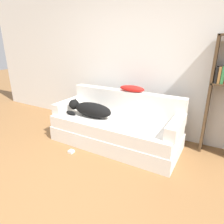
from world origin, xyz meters
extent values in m
plane|color=olive|center=(0.00, 0.00, 0.00)|extent=(20.00, 20.00, 0.00)
cube|color=white|center=(0.00, 2.25, 1.35)|extent=(7.34, 0.06, 2.70)
cube|color=silver|center=(0.04, 1.52, 0.12)|extent=(2.07, 0.88, 0.24)
cube|color=silver|center=(0.04, 1.51, 0.34)|extent=(2.03, 0.84, 0.20)
cube|color=silver|center=(0.04, 1.89, 0.64)|extent=(2.03, 0.15, 0.39)
cube|color=silver|center=(-0.92, 1.51, 0.53)|extent=(0.15, 0.69, 0.17)
cube|color=silver|center=(1.00, 1.51, 0.53)|extent=(0.15, 0.69, 0.17)
ellipsoid|color=black|center=(-0.33, 1.43, 0.56)|extent=(0.69, 0.27, 0.24)
sphere|color=black|center=(-0.72, 1.43, 0.59)|extent=(0.18, 0.18, 0.18)
cone|color=black|center=(-0.72, 1.38, 0.66)|extent=(0.06, 0.06, 0.08)
cone|color=black|center=(-0.72, 1.48, 0.66)|extent=(0.06, 0.06, 0.08)
ellipsoid|color=black|center=(-0.70, 1.31, 0.48)|extent=(0.21, 0.07, 0.07)
cube|color=silver|center=(0.23, 1.43, 0.45)|extent=(0.32, 0.25, 0.02)
ellipsoid|color=red|center=(0.15, 1.89, 0.88)|extent=(0.43, 0.17, 0.10)
cube|color=#4C3823|center=(1.31, 2.07, 0.86)|extent=(0.04, 0.26, 1.72)
cube|color=black|center=(1.35, 2.06, 1.18)|extent=(0.03, 0.20, 0.22)
cube|color=olive|center=(1.39, 2.06, 1.19)|extent=(0.03, 0.20, 0.22)
cube|color=#337F42|center=(1.43, 2.06, 1.19)|extent=(0.04, 0.20, 0.23)
cube|color=white|center=(-0.40, 0.93, 0.02)|extent=(0.08, 0.08, 0.04)
camera|label=1|loc=(1.49, -1.09, 1.64)|focal=32.00mm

